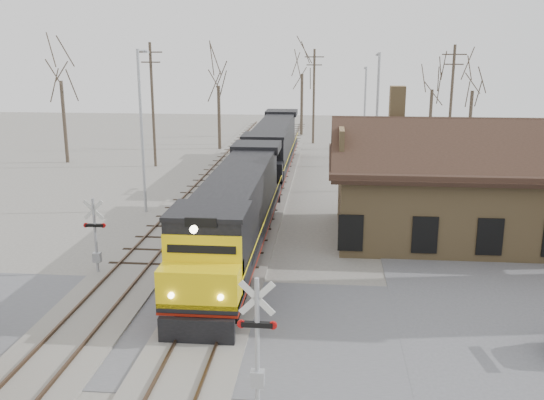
{
  "coord_description": "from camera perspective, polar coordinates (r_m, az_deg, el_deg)",
  "views": [
    {
      "loc": [
        4.34,
        -19.97,
        10.01
      ],
      "look_at": [
        1.62,
        9.0,
        2.57
      ],
      "focal_mm": 40.0,
      "sensor_mm": 36.0,
      "label": 1
    }
  ],
  "objects": [
    {
      "name": "crossbuck_near",
      "position": [
        17.36,
        -1.4,
        -13.71
      ],
      "size": [
        1.12,
        0.29,
        3.92
      ],
      "rotation": [
        0.0,
        0.0,
        -0.01
      ],
      "color": "#A5A8AD",
      "rests_on": "ground"
    },
    {
      "name": "tree_d",
      "position": [
        62.62,
        14.89,
        10.88
      ],
      "size": [
        3.87,
        3.87,
        9.48
      ],
      "color": "#382D23",
      "rests_on": "ground"
    },
    {
      "name": "track_siding",
      "position": [
        37.42,
        -8.51,
        -1.23
      ],
      "size": [
        3.4,
        90.0,
        0.24
      ],
      "color": "gray",
      "rests_on": "ground"
    },
    {
      "name": "utility_pole_c",
      "position": [
        53.8,
        16.49,
        8.71
      ],
      "size": [
        2.0,
        0.24,
        10.09
      ],
      "color": "#382D23",
      "rests_on": "ground"
    },
    {
      "name": "crossbuck_far",
      "position": [
        28.1,
        -16.27,
        -3.48
      ],
      "size": [
        1.01,
        0.26,
        3.53
      ],
      "rotation": [
        0.0,
        0.0,
        3.18
      ],
      "color": "#A5A8AD",
      "rests_on": "ground"
    },
    {
      "name": "locomotive_trailing",
      "position": [
        47.76,
        0.08,
        4.96
      ],
      "size": [
        2.85,
        19.1,
        4.01
      ],
      "color": "black",
      "rests_on": "ground"
    },
    {
      "name": "utility_pole_b",
      "position": [
        63.65,
        3.96,
        9.85
      ],
      "size": [
        2.0,
        0.24,
        9.68
      ],
      "color": "#382D23",
      "rests_on": "ground"
    },
    {
      "name": "tree_a",
      "position": [
        55.65,
        -19.35,
        11.74
      ],
      "size": [
        4.72,
        4.72,
        11.57
      ],
      "color": "#382D23",
      "rests_on": "ground"
    },
    {
      "name": "track_main",
      "position": [
        36.61,
        -1.65,
        -1.42
      ],
      "size": [
        3.4,
        90.0,
        0.24
      ],
      "color": "gray",
      "rests_on": "ground"
    },
    {
      "name": "tree_b",
      "position": [
        60.25,
        -5.09,
        11.61
      ],
      "size": [
        4.13,
        4.13,
        10.11
      ],
      "color": "#382D23",
      "rests_on": "ground"
    },
    {
      "name": "depot",
      "position": [
        33.74,
        18.32,
        0.58
      ],
      "size": [
        15.2,
        9.31,
        7.9
      ],
      "color": "#93774C",
      "rests_on": "ground"
    },
    {
      "name": "tree_c",
      "position": [
        69.01,
        2.86,
        12.72
      ],
      "size": [
        4.63,
        4.63,
        11.34
      ],
      "color": "#382D23",
      "rests_on": "ground"
    },
    {
      "name": "streetlight_a",
      "position": [
        37.54,
        -12.14,
        7.06
      ],
      "size": [
        0.25,
        2.04,
        9.83
      ],
      "color": "#A5A8AD",
      "rests_on": "ground"
    },
    {
      "name": "streetlight_b",
      "position": [
        42.77,
        9.83,
        7.85
      ],
      "size": [
        0.25,
        2.04,
        9.57
      ],
      "color": "#A5A8AD",
      "rests_on": "ground"
    },
    {
      "name": "road",
      "position": [
        22.75,
        -6.33,
        -11.82
      ],
      "size": [
        60.0,
        9.0,
        0.03
      ],
      "primitive_type": "cube",
      "color": "#5B5B60",
      "rests_on": "ground"
    },
    {
      "name": "utility_pole_a",
      "position": [
        51.99,
        -11.17,
        8.96
      ],
      "size": [
        2.0,
        0.24,
        10.28
      ],
      "color": "#382D23",
      "rests_on": "ground"
    },
    {
      "name": "locomotive_lead",
      "position": [
        28.95,
        -3.46,
        -1.28
      ],
      "size": [
        2.85,
        19.1,
        4.24
      ],
      "color": "black",
      "rests_on": "ground"
    },
    {
      "name": "streetlight_c",
      "position": [
        56.46,
        8.73,
        8.69
      ],
      "size": [
        0.25,
        2.04,
        8.17
      ],
      "color": "#A5A8AD",
      "rests_on": "ground"
    },
    {
      "name": "ground",
      "position": [
        22.76,
        -6.33,
        -11.85
      ],
      "size": [
        140.0,
        140.0,
        0.0
      ],
      "primitive_type": "plane",
      "color": "gray",
      "rests_on": "ground"
    },
    {
      "name": "tree_e",
      "position": [
        59.46,
        18.42,
        10.67
      ],
      "size": [
        3.98,
        3.98,
        9.75
      ],
      "color": "#382D23",
      "rests_on": "ground"
    }
  ]
}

